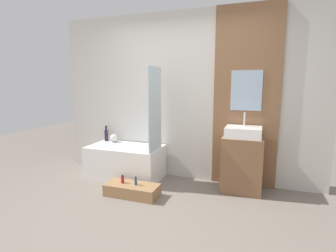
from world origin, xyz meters
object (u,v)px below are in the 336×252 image
(sink, at_px, (243,132))
(bottle_soap_primary, at_px, (123,179))
(bathtub, at_px, (126,162))
(wooden_step_bench, at_px, (132,190))
(bottle_soap_secondary, at_px, (136,181))
(vase_round_light, at_px, (114,138))
(vase_tall_dark, at_px, (106,135))

(sink, xyz_separation_m, bottle_soap_primary, (-1.53, -0.68, -0.64))
(bathtub, distance_m, sink, 1.89)
(sink, bearing_deg, wooden_step_bench, -153.90)
(sink, distance_m, bottle_soap_secondary, 1.62)
(vase_round_light, distance_m, bottle_soap_secondary, 1.19)
(bathtub, relative_size, wooden_step_bench, 1.60)
(vase_round_light, bearing_deg, vase_tall_dark, 168.38)
(vase_round_light, xyz_separation_m, bottle_soap_primary, (0.60, -0.79, -0.38))
(bathtub, height_order, bottle_soap_secondary, bathtub)
(vase_tall_dark, bearing_deg, wooden_step_bench, -42.04)
(vase_tall_dark, bearing_deg, sink, -3.80)
(wooden_step_bench, distance_m, bottle_soap_secondary, 0.14)
(sink, distance_m, vase_round_light, 2.15)
(bathtub, xyz_separation_m, wooden_step_bench, (0.42, -0.58, -0.18))
(wooden_step_bench, height_order, sink, sink)
(bottle_soap_secondary, bearing_deg, vase_tall_dark, 139.60)
(sink, bearing_deg, vase_round_light, 176.83)
(bathtub, bearing_deg, bottle_soap_secondary, -50.94)
(sink, bearing_deg, vase_tall_dark, 176.20)
(bottle_soap_primary, distance_m, bottle_soap_secondary, 0.20)
(bathtub, xyz_separation_m, bottle_soap_secondary, (0.47, -0.58, -0.05))
(bottle_soap_primary, height_order, bottle_soap_secondary, bottle_soap_secondary)
(bathtub, xyz_separation_m, bottle_soap_primary, (0.27, -0.58, -0.05))
(bottle_soap_primary, relative_size, bottle_soap_secondary, 0.99)
(wooden_step_bench, bearing_deg, bottle_soap_primary, 180.00)
(bathtub, height_order, vase_tall_dark, vase_tall_dark)
(vase_tall_dark, height_order, bottle_soap_secondary, vase_tall_dark)
(bottle_soap_secondary, bearing_deg, sink, 27.02)
(wooden_step_bench, relative_size, bottle_soap_secondary, 6.30)
(sink, height_order, bottle_soap_secondary, sink)
(wooden_step_bench, height_order, vase_tall_dark, vase_tall_dark)
(vase_tall_dark, distance_m, bottle_soap_secondary, 1.35)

